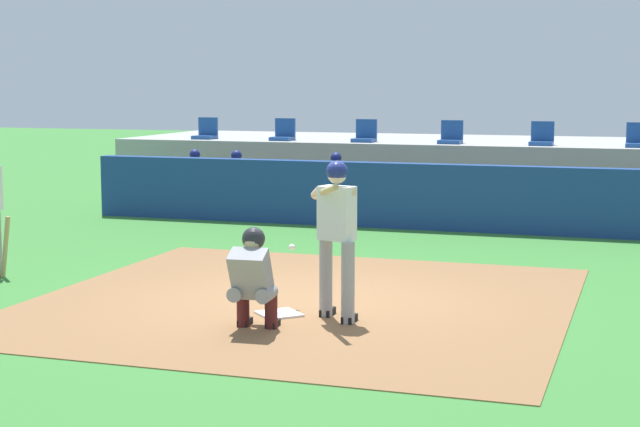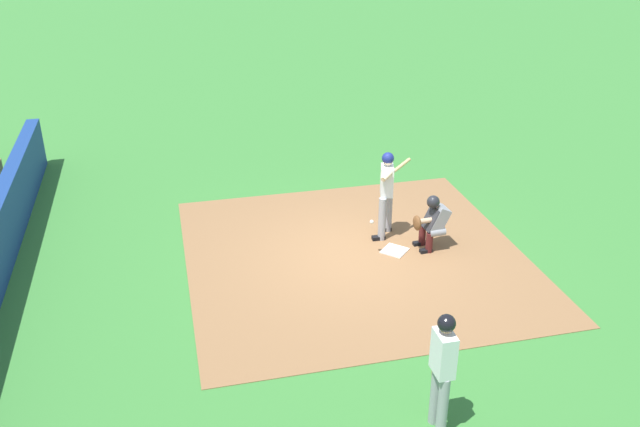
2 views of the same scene
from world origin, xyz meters
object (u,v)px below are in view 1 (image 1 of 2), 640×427
Objects in this scene: catcher_crouched at (253,275)px; stadium_seat_0 at (206,133)px; stadium_seat_1 at (283,134)px; stadium_seat_3 at (451,137)px; stadium_seat_5 at (638,140)px; home_plate at (279,314)px; dugout_player_2 at (334,185)px; stadium_seat_4 at (542,139)px; stadium_seat_2 at (365,136)px; batter_at_plate at (336,229)px; dugout_player_1 at (234,181)px; dugout_player_0 at (193,180)px.

stadium_seat_0 is at bearing 117.00° from catcher_crouched.
stadium_seat_3 is at bearing 0.00° from stadium_seat_1.
stadium_seat_5 is (9.29, 0.00, 0.00)m from stadium_seat_0.
dugout_player_2 is (-1.91, 8.14, 0.65)m from home_plate.
stadium_seat_4 is (7.43, 0.00, 0.00)m from stadium_seat_0.
batter_at_plate is at bearing -75.97° from stadium_seat_2.
stadium_seat_5 is (3.71, 0.00, 0.00)m from stadium_seat_3.
stadium_seat_4 reaches higher than catcher_crouched.
stadium_seat_0 is at bearing 127.24° from dugout_player_1.
dugout_player_0 is 2.71× the size of stadium_seat_3.
stadium_seat_1 is 7.43m from stadium_seat_5.
stadium_seat_3 is (1.91, 2.03, 0.86)m from dugout_player_2.
stadium_seat_4 is at bearing 79.66° from home_plate.
dugout_player_0 reaches higher than catcher_crouched.
stadium_seat_4 reaches higher than dugout_player_1.
stadium_seat_3 is at bearing 46.88° from dugout_player_2.
stadium_seat_3 is (-0.69, 10.20, 0.50)m from batter_at_plate.
stadium_seat_2 is 1.00× the size of stadium_seat_3.
catcher_crouched is 12.26m from stadium_seat_0.
home_plate is at bearing -58.70° from dugout_player_0.
dugout_player_2 is 4.36m from stadium_seat_4.
batter_at_plate is 3.76× the size of stadium_seat_5.
batter_at_plate is 1.08m from catcher_crouched.
dugout_player_1 is 6.28m from stadium_seat_4.
batter_at_plate is 11.98m from stadium_seat_0.
stadium_seat_4 reaches higher than dugout_player_0.
catcher_crouched is at bearing -63.00° from stadium_seat_0.
stadium_seat_3 reaches higher than dugout_player_2.
stadium_seat_4 is (5.57, 0.00, 0.00)m from stadium_seat_1.
stadium_seat_3 is at bearing 93.88° from batter_at_plate.
stadium_seat_4 reaches higher than home_plate.
stadium_seat_3 is (4.02, 2.03, 0.86)m from dugout_player_1.
catcher_crouched is at bearing -108.92° from stadium_seat_5.
stadium_seat_1 is at bearing 180.00° from stadium_seat_3.
stadium_seat_1 is at bearing 180.00° from stadium_seat_5.
dugout_player_1 is at bearing -160.92° from stadium_seat_4.
dugout_player_1 is at bearing 0.00° from dugout_player_0.
home_plate is 8.39m from dugout_player_2.
dugout_player_1 is at bearing -136.81° from stadium_seat_2.
dugout_player_2 is 2.71× the size of stadium_seat_5.
home_plate is 10.94m from stadium_seat_1.
stadium_seat_4 is at bearing 0.00° from stadium_seat_0.
dugout_player_0 reaches higher than home_plate.
dugout_player_0 is at bearing -157.67° from stadium_seat_3.
dugout_player_1 is 3.09m from stadium_seat_2.
home_plate is 1.23m from batter_at_plate.
home_plate is at bearing 178.38° from batter_at_plate.
dugout_player_2 is at bearing 0.00° from dugout_player_1.
stadium_seat_5 is at bearing 69.95° from home_plate.
stadium_seat_0 reaches higher than dugout_player_2.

